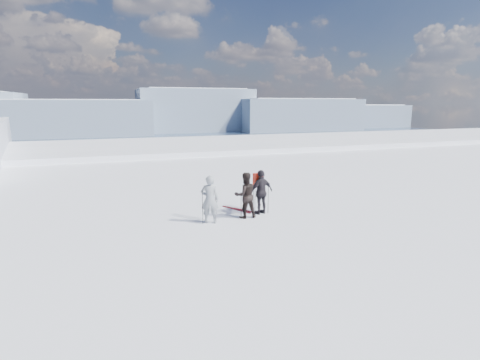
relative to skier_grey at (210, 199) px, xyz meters
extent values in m
plane|color=white|center=(3.32, 56.32, -18.48)|extent=(220.00, 208.01, 71.62)
cube|color=white|center=(3.32, 26.32, -7.48)|extent=(180.00, 16.00, 14.00)
plane|color=navy|center=(3.32, 286.32, -30.98)|extent=(820.00, 820.00, 0.00)
cube|color=slate|center=(-36.68, 436.32, -11.98)|extent=(160.00, 80.00, 38.00)
cube|color=white|center=(-36.68, 436.32, 4.02)|extent=(136.00, 70.00, 8.00)
cube|color=slate|center=(103.32, 466.32, -4.98)|extent=(140.00, 80.00, 52.00)
cube|color=white|center=(103.32, 466.32, 18.02)|extent=(119.00, 70.00, 8.00)
cube|color=slate|center=(233.32, 436.32, -10.98)|extent=(160.00, 80.00, 40.00)
cube|color=white|center=(233.32, 436.32, 6.02)|extent=(136.00, 70.00, 8.00)
cube|color=slate|center=(353.32, 466.32, -14.98)|extent=(130.00, 80.00, 32.00)
cube|color=white|center=(353.32, 466.32, -1.98)|extent=(110.50, 70.00, 8.00)
imported|color=gray|center=(0.00, 0.00, 0.00)|extent=(0.82, 0.67, 1.95)
imported|color=black|center=(1.59, 0.22, -0.01)|extent=(0.96, 0.75, 1.94)
imported|color=black|center=(2.44, 0.51, -0.01)|extent=(1.22, 0.73, 1.94)
cube|color=red|center=(2.38, 0.75, 1.24)|extent=(0.46, 0.32, 0.55)
cylinder|color=black|center=(-0.30, -0.02, -0.29)|extent=(0.02, 0.02, 1.37)
cylinder|color=black|center=(0.23, -0.06, -0.32)|extent=(0.02, 0.02, 1.32)
cylinder|color=black|center=(1.36, 0.09, -0.40)|extent=(0.02, 0.02, 1.15)
cylinder|color=black|center=(1.91, 0.09, -0.39)|extent=(0.02, 0.02, 1.17)
cylinder|color=black|center=(2.12, 0.45, -0.41)|extent=(0.02, 0.02, 1.13)
cylinder|color=black|center=(2.76, 0.47, -0.35)|extent=(0.02, 0.02, 1.25)
cube|color=black|center=(1.61, 1.43, -0.96)|extent=(0.90, 1.53, 0.03)
cube|color=black|center=(1.75, 1.43, -0.96)|extent=(1.05, 1.45, 0.03)
camera|label=1|loc=(-3.67, -14.05, 3.77)|focal=28.00mm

